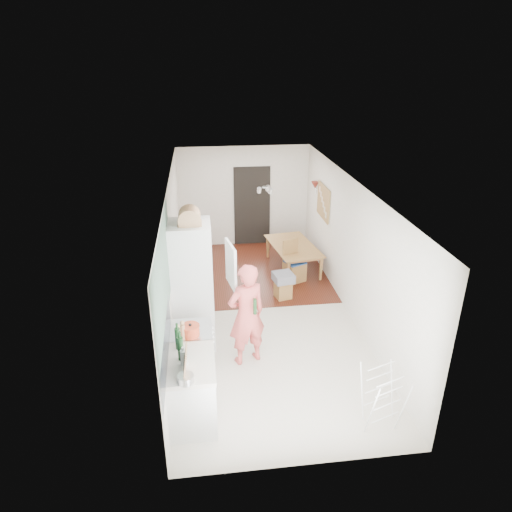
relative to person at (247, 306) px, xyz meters
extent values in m
cube|color=beige|center=(0.46, 1.39, -1.00)|extent=(3.20, 7.00, 0.01)
cube|color=#4F1A13|center=(0.46, 3.24, -0.99)|extent=(3.20, 3.30, 0.01)
cube|color=slate|center=(-1.13, -0.61, 0.85)|extent=(0.02, 3.00, 1.30)
cube|color=black|center=(-1.13, -1.16, 0.15)|extent=(0.02, 1.90, 0.50)
cube|color=black|center=(0.66, 4.87, 0.00)|extent=(0.90, 0.04, 2.00)
cube|color=silver|center=(-0.84, -1.16, -0.57)|extent=(0.60, 0.90, 0.86)
cube|color=beige|center=(-0.84, -1.16, -0.11)|extent=(0.62, 0.92, 0.06)
cube|color=silver|center=(-0.84, -0.41, -0.56)|extent=(0.60, 0.60, 0.88)
cube|color=#B7B7BA|center=(-0.84, -0.41, -0.10)|extent=(0.60, 0.60, 0.04)
cube|color=silver|center=(-0.81, 0.61, 0.08)|extent=(0.66, 0.66, 2.15)
cube|color=silver|center=(-0.20, 0.31, 0.55)|extent=(0.14, 0.56, 0.70)
cube|color=white|center=(-0.50, 0.61, 0.55)|extent=(0.02, 0.52, 0.66)
cube|color=#D4BA72|center=(2.04, 3.29, 0.55)|extent=(0.03, 0.90, 0.70)
cube|color=#9D6435|center=(2.02, 3.29, 0.55)|extent=(0.00, 0.94, 0.74)
cone|color=maroon|center=(2.00, 3.94, 0.75)|extent=(0.18, 0.18, 0.16)
imported|color=#D55450|center=(0.00, 0.00, 0.00)|extent=(0.85, 0.70, 1.99)
imported|color=#9D6435|center=(1.43, 3.26, -0.75)|extent=(0.96, 1.47, 0.48)
cube|color=slate|center=(0.93, 1.93, -0.53)|extent=(0.44, 0.44, 0.17)
cylinder|color=#D24424|center=(-0.84, -0.56, 0.00)|extent=(0.30, 0.30, 0.15)
cylinder|color=#B7B7BA|center=(-0.89, -1.56, -0.03)|extent=(0.23, 0.23, 0.10)
cylinder|color=#193E1C|center=(0.11, -0.15, 0.07)|extent=(0.05, 0.05, 0.25)
cylinder|color=#193E1C|center=(-0.96, -1.10, 0.09)|extent=(0.09, 0.09, 0.33)
cylinder|color=#193E1C|center=(-1.00, -0.86, 0.08)|extent=(0.07, 0.07, 0.31)
cylinder|color=silver|center=(-0.92, -1.21, 0.03)|extent=(0.09, 0.09, 0.21)
cylinder|color=tan|center=(-0.94, -0.63, 0.03)|extent=(0.07, 0.07, 0.22)
cylinder|color=tan|center=(-1.00, -0.68, 0.02)|extent=(0.06, 0.06, 0.20)
camera|label=1|loc=(-0.61, -5.97, 3.50)|focal=32.00mm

